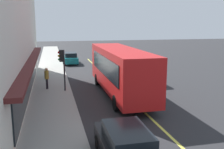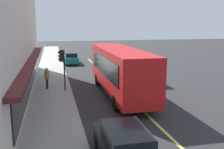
% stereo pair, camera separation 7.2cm
% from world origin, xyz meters
% --- Properties ---
extents(ground, '(120.00, 120.00, 0.00)m').
position_xyz_m(ground, '(0.00, 0.00, 0.00)').
color(ground, '#28282B').
extents(sidewalk, '(80.00, 3.06, 0.15)m').
position_xyz_m(sidewalk, '(0.00, 5.49, 0.07)').
color(sidewalk, '#9E9B93').
rests_on(sidewalk, ground).
extents(lane_centre_stripe, '(36.00, 0.16, 0.01)m').
position_xyz_m(lane_centre_stripe, '(0.00, 0.00, 0.00)').
color(lane_centre_stripe, '#D8D14C').
rests_on(lane_centre_stripe, ground).
extents(bus, '(11.15, 2.67, 3.50)m').
position_xyz_m(bus, '(-2.59, 0.45, 1.99)').
color(bus, red).
rests_on(bus, ground).
extents(traffic_light, '(0.30, 0.52, 3.20)m').
position_xyz_m(traffic_light, '(-0.96, 4.62, 2.53)').
color(traffic_light, '#2D2D33').
rests_on(traffic_light, sidewalk).
extents(car_silver, '(4.37, 1.99, 1.52)m').
position_xyz_m(car_silver, '(0.88, -2.87, 0.74)').
color(car_silver, '#B7BABF').
rests_on(car_silver, ground).
extents(car_teal, '(4.35, 1.96, 1.52)m').
position_xyz_m(car_teal, '(13.87, 2.87, 0.74)').
color(car_teal, '#14666B').
rests_on(car_teal, ground).
extents(car_black, '(4.31, 1.88, 1.52)m').
position_xyz_m(car_black, '(-12.31, 2.78, 0.74)').
color(car_black, black).
rests_on(car_black, ground).
extents(pedestrian_at_corner, '(0.34, 0.34, 1.72)m').
position_xyz_m(pedestrian_at_corner, '(-0.11, 5.84, 1.19)').
color(pedestrian_at_corner, black).
rests_on(pedestrian_at_corner, sidewalk).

